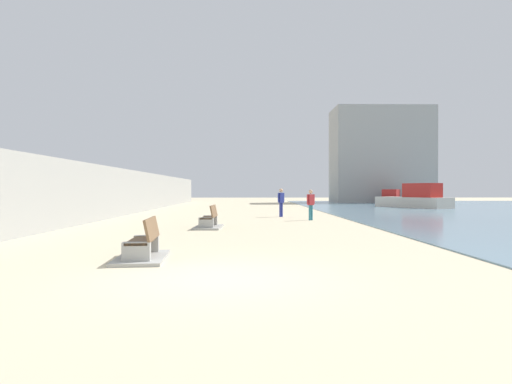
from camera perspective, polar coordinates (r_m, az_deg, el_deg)
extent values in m
plane|color=beige|center=(26.09, -2.33, -3.27)|extent=(120.00, 120.00, 0.00)
cube|color=#9E9E99|center=(27.26, -18.29, -0.05)|extent=(0.80, 64.00, 2.93)
cube|color=#9E9E99|center=(9.84, -15.56, -7.83)|extent=(0.61, 0.25, 0.50)
cube|color=#9E9E99|center=(11.20, -14.29, -6.83)|extent=(0.61, 0.25, 0.50)
cube|color=brown|center=(10.49, -14.88, -6.20)|extent=(0.62, 1.63, 0.06)
cube|color=brown|center=(10.43, -13.63, -4.70)|extent=(0.28, 1.61, 0.50)
cube|color=#9E9E99|center=(10.55, -14.88, -8.42)|extent=(1.26, 2.18, 0.08)
cube|color=#9E9E99|center=(17.73, -6.63, -4.17)|extent=(0.61, 0.22, 0.50)
cube|color=#9E9E99|center=(19.12, -6.05, -3.85)|extent=(0.61, 0.22, 0.50)
cube|color=brown|center=(18.41, -6.33, -3.38)|extent=(0.56, 1.62, 0.06)
cube|color=brown|center=(18.36, -5.62, -2.51)|extent=(0.23, 1.61, 0.50)
cube|color=#9E9E99|center=(18.44, -6.33, -4.65)|extent=(1.18, 2.14, 0.08)
cylinder|color=navy|center=(25.73, 3.24, -2.38)|extent=(0.12, 0.12, 0.84)
cylinder|color=navy|center=(25.82, 3.44, -2.37)|extent=(0.12, 0.12, 0.84)
cube|color=navy|center=(25.75, 3.34, -0.77)|extent=(0.36, 0.35, 0.60)
sphere|color=tan|center=(25.74, 3.34, 0.21)|extent=(0.23, 0.23, 0.23)
cylinder|color=navy|center=(25.59, 3.00, -0.71)|extent=(0.09, 0.09, 0.54)
cylinder|color=navy|center=(25.91, 3.68, -0.70)|extent=(0.09, 0.09, 0.54)
cylinder|color=teal|center=(23.05, 7.14, -2.74)|extent=(0.12, 0.12, 0.81)
cylinder|color=teal|center=(23.13, 7.38, -2.73)|extent=(0.12, 0.12, 0.81)
cube|color=#B22D33|center=(23.07, 7.26, -1.02)|extent=(0.37, 0.33, 0.57)
sphere|color=tan|center=(23.06, 7.26, 0.04)|extent=(0.22, 0.22, 0.22)
cylinder|color=#B22D33|center=(22.92, 6.84, -0.95)|extent=(0.09, 0.09, 0.52)
cylinder|color=#B22D33|center=(23.21, 7.67, -0.94)|extent=(0.09, 0.09, 0.52)
cube|color=navy|center=(51.94, 17.65, -1.02)|extent=(5.24, 7.35, 0.77)
cube|color=red|center=(50.87, 17.47, -0.13)|extent=(2.82, 3.50, 0.85)
cube|color=beige|center=(40.99, 20.00, -1.28)|extent=(5.15, 7.29, 0.91)
cube|color=red|center=(40.27, 21.12, 0.22)|extent=(2.78, 3.47, 1.24)
cube|color=#9E9E99|center=(56.71, 16.16, 4.65)|extent=(12.00, 6.00, 11.82)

